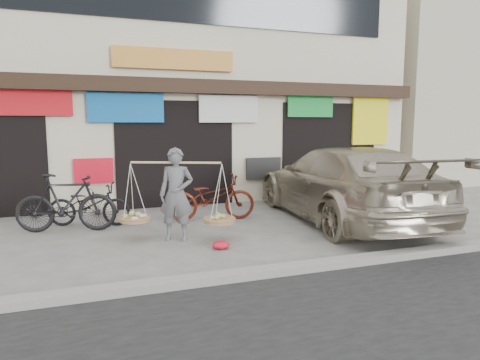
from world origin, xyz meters
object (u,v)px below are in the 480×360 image
object	(u,v)px
bike_0	(89,205)
bike_2	(211,197)
suv	(342,183)
street_vendor	(176,198)
bike_1	(66,203)

from	to	relation	value
bike_0	bike_2	bearing A→B (deg)	-80.45
bike_2	suv	size ratio (longest dim) A/B	0.33
street_vendor	bike_0	size ratio (longest dim) A/B	1.17
street_vendor	suv	size ratio (longest dim) A/B	0.34
street_vendor	suv	distance (m)	3.79
bike_1	suv	xyz separation A→B (m)	(5.70, -0.91, 0.24)
street_vendor	bike_1	xyz separation A→B (m)	(-1.93, 1.34, -0.21)
bike_2	suv	world-z (taller)	suv
bike_0	suv	size ratio (longest dim) A/B	0.29
street_vendor	bike_0	bearing A→B (deg)	154.91
bike_2	bike_0	bearing A→B (deg)	90.05
street_vendor	bike_0	world-z (taller)	street_vendor
bike_2	suv	xyz separation A→B (m)	(2.73, -0.94, 0.31)
bike_0	bike_1	xyz separation A→B (m)	(-0.42, -0.37, 0.13)
bike_1	street_vendor	bearing A→B (deg)	-113.27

